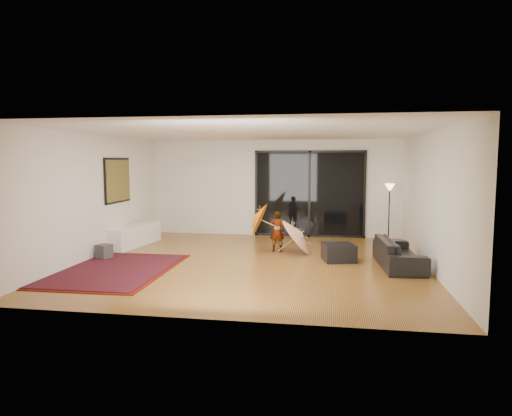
% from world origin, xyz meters
% --- Properties ---
extents(floor, '(7.00, 7.00, 0.00)m').
position_xyz_m(floor, '(0.00, 0.00, 0.00)').
color(floor, '#A7732D').
rests_on(floor, ground).
extents(ceiling, '(7.00, 7.00, 0.00)m').
position_xyz_m(ceiling, '(0.00, 0.00, 2.70)').
color(ceiling, white).
rests_on(ceiling, wall_back).
extents(wall_back, '(7.00, 0.00, 7.00)m').
position_xyz_m(wall_back, '(0.00, 3.50, 1.35)').
color(wall_back, silver).
rests_on(wall_back, floor).
extents(wall_front, '(7.00, 0.00, 7.00)m').
position_xyz_m(wall_front, '(0.00, -3.50, 1.35)').
color(wall_front, silver).
rests_on(wall_front, floor).
extents(wall_left, '(0.00, 7.00, 7.00)m').
position_xyz_m(wall_left, '(-3.50, 0.00, 1.35)').
color(wall_left, silver).
rests_on(wall_left, floor).
extents(wall_right, '(0.00, 7.00, 7.00)m').
position_xyz_m(wall_right, '(3.50, 0.00, 1.35)').
color(wall_right, silver).
rests_on(wall_right, floor).
extents(sliding_door, '(3.06, 0.07, 2.40)m').
position_xyz_m(sliding_door, '(1.00, 3.47, 1.20)').
color(sliding_door, black).
rests_on(sliding_door, wall_back).
extents(painting, '(0.04, 1.28, 1.08)m').
position_xyz_m(painting, '(-3.46, 1.00, 1.65)').
color(painting, black).
rests_on(painting, wall_left).
extents(media_console, '(0.71, 1.89, 0.51)m').
position_xyz_m(media_console, '(-3.25, 1.36, 0.26)').
color(media_console, white).
rests_on(media_console, floor).
extents(speaker, '(0.35, 0.35, 0.31)m').
position_xyz_m(speaker, '(-3.25, -0.19, 0.16)').
color(speaker, '#424244').
rests_on(speaker, floor).
extents(persian_rug, '(2.26, 3.14, 0.02)m').
position_xyz_m(persian_rug, '(-2.60, -1.13, 0.01)').
color(persian_rug, '#5A0E07').
rests_on(persian_rug, floor).
extents(sofa, '(0.87, 1.94, 0.55)m').
position_xyz_m(sofa, '(2.95, 0.09, 0.28)').
color(sofa, black).
rests_on(sofa, floor).
extents(ottoman, '(0.76, 0.76, 0.36)m').
position_xyz_m(ottoman, '(1.77, 0.43, 0.18)').
color(ottoman, black).
rests_on(ottoman, floor).
extents(floor_lamp, '(0.26, 0.26, 1.52)m').
position_xyz_m(floor_lamp, '(3.10, 3.00, 1.20)').
color(floor_lamp, black).
rests_on(floor_lamp, floor).
extents(child, '(0.38, 0.28, 0.95)m').
position_xyz_m(child, '(0.35, 1.23, 0.47)').
color(child, '#999999').
rests_on(child, floor).
extents(parasol_orange, '(0.47, 0.80, 0.85)m').
position_xyz_m(parasol_orange, '(-0.20, 1.18, 0.73)').
color(parasol_orange, orange).
rests_on(parasol_orange, child).
extents(parasol_white, '(0.76, 0.97, 0.99)m').
position_xyz_m(parasol_white, '(0.95, 1.08, 0.50)').
color(parasol_white, silver).
rests_on(parasol_white, floor).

